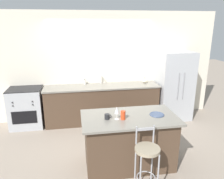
{
  "coord_description": "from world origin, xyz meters",
  "views": [
    {
      "loc": [
        -0.62,
        -4.76,
        2.4
      ],
      "look_at": [
        0.09,
        -0.57,
        1.11
      ],
      "focal_mm": 35.0,
      "sensor_mm": 36.0,
      "label": 1
    }
  ],
  "objects_px": {
    "wine_glass": "(117,110)",
    "pumpkin_decoration": "(145,81)",
    "tumbler_cup": "(123,115)",
    "soap_bottle": "(85,82)",
    "coffee_mug": "(107,117)",
    "dinner_plate": "(157,114)",
    "bar_stool_near": "(147,156)",
    "oven_range": "(26,108)",
    "refrigerator": "(174,85)"
  },
  "relations": [
    {
      "from": "bar_stool_near",
      "to": "soap_bottle",
      "type": "relative_size",
      "value": 7.39
    },
    {
      "from": "tumbler_cup",
      "to": "pumpkin_decoration",
      "type": "relative_size",
      "value": 1.0
    },
    {
      "from": "refrigerator",
      "to": "coffee_mug",
      "type": "distance_m",
      "value": 2.72
    },
    {
      "from": "refrigerator",
      "to": "tumbler_cup",
      "type": "distance_m",
      "value": 2.58
    },
    {
      "from": "wine_glass",
      "to": "pumpkin_decoration",
      "type": "distance_m",
      "value": 2.32
    },
    {
      "from": "tumbler_cup",
      "to": "soap_bottle",
      "type": "bearing_deg",
      "value": 103.27
    },
    {
      "from": "coffee_mug",
      "to": "soap_bottle",
      "type": "height_order",
      "value": "soap_bottle"
    },
    {
      "from": "coffee_mug",
      "to": "bar_stool_near",
      "type": "bearing_deg",
      "value": -51.88
    },
    {
      "from": "bar_stool_near",
      "to": "wine_glass",
      "type": "distance_m",
      "value": 0.84
    },
    {
      "from": "bar_stool_near",
      "to": "soap_bottle",
      "type": "bearing_deg",
      "value": 105.25
    },
    {
      "from": "tumbler_cup",
      "to": "soap_bottle",
      "type": "distance_m",
      "value": 2.21
    },
    {
      "from": "oven_range",
      "to": "soap_bottle",
      "type": "xyz_separation_m",
      "value": [
        1.41,
        0.2,
        0.51
      ]
    },
    {
      "from": "wine_glass",
      "to": "soap_bottle",
      "type": "distance_m",
      "value": 2.17
    },
    {
      "from": "pumpkin_decoration",
      "to": "oven_range",
      "type": "bearing_deg",
      "value": -178.29
    },
    {
      "from": "wine_glass",
      "to": "tumbler_cup",
      "type": "distance_m",
      "value": 0.13
    },
    {
      "from": "wine_glass",
      "to": "refrigerator",
      "type": "bearing_deg",
      "value": 45.21
    },
    {
      "from": "oven_range",
      "to": "soap_bottle",
      "type": "bearing_deg",
      "value": 8.09
    },
    {
      "from": "coffee_mug",
      "to": "tumbler_cup",
      "type": "distance_m",
      "value": 0.26
    },
    {
      "from": "refrigerator",
      "to": "oven_range",
      "type": "relative_size",
      "value": 1.83
    },
    {
      "from": "wine_glass",
      "to": "pumpkin_decoration",
      "type": "relative_size",
      "value": 1.55
    },
    {
      "from": "refrigerator",
      "to": "dinner_plate",
      "type": "height_order",
      "value": "refrigerator"
    },
    {
      "from": "dinner_plate",
      "to": "wine_glass",
      "type": "xyz_separation_m",
      "value": [
        -0.71,
        -0.06,
        0.15
      ]
    },
    {
      "from": "tumbler_cup",
      "to": "oven_range",
      "type": "bearing_deg",
      "value": 134.57
    },
    {
      "from": "refrigerator",
      "to": "dinner_plate",
      "type": "distance_m",
      "value": 2.15
    },
    {
      "from": "pumpkin_decoration",
      "to": "wine_glass",
      "type": "bearing_deg",
      "value": -119.12
    },
    {
      "from": "refrigerator",
      "to": "soap_bottle",
      "type": "bearing_deg",
      "value": 173.34
    },
    {
      "from": "bar_stool_near",
      "to": "dinner_plate",
      "type": "xyz_separation_m",
      "value": [
        0.37,
        0.64,
        0.35
      ]
    },
    {
      "from": "refrigerator",
      "to": "wine_glass",
      "type": "height_order",
      "value": "refrigerator"
    },
    {
      "from": "refrigerator",
      "to": "dinner_plate",
      "type": "bearing_deg",
      "value": -122.35
    },
    {
      "from": "oven_range",
      "to": "bar_stool_near",
      "type": "relative_size",
      "value": 0.96
    },
    {
      "from": "oven_range",
      "to": "wine_glass",
      "type": "distance_m",
      "value": 2.72
    },
    {
      "from": "tumbler_cup",
      "to": "coffee_mug",
      "type": "bearing_deg",
      "value": 168.64
    },
    {
      "from": "refrigerator",
      "to": "pumpkin_decoration",
      "type": "relative_size",
      "value": 12.36
    },
    {
      "from": "oven_range",
      "to": "dinner_plate",
      "type": "height_order",
      "value": "oven_range"
    },
    {
      "from": "oven_range",
      "to": "coffee_mug",
      "type": "xyz_separation_m",
      "value": [
        1.67,
        -1.9,
        0.48
      ]
    },
    {
      "from": "oven_range",
      "to": "bar_stool_near",
      "type": "xyz_separation_m",
      "value": [
        2.15,
        -2.52,
        0.09
      ]
    },
    {
      "from": "pumpkin_decoration",
      "to": "soap_bottle",
      "type": "bearing_deg",
      "value": 175.78
    },
    {
      "from": "bar_stool_near",
      "to": "coffee_mug",
      "type": "height_order",
      "value": "coffee_mug"
    },
    {
      "from": "pumpkin_decoration",
      "to": "refrigerator",
      "type": "bearing_deg",
      "value": -11.66
    },
    {
      "from": "bar_stool_near",
      "to": "dinner_plate",
      "type": "height_order",
      "value": "bar_stool_near"
    },
    {
      "from": "oven_range",
      "to": "pumpkin_decoration",
      "type": "height_order",
      "value": "pumpkin_decoration"
    },
    {
      "from": "bar_stool_near",
      "to": "dinner_plate",
      "type": "distance_m",
      "value": 0.82
    },
    {
      "from": "refrigerator",
      "to": "pumpkin_decoration",
      "type": "height_order",
      "value": "refrigerator"
    },
    {
      "from": "oven_range",
      "to": "refrigerator",
      "type": "bearing_deg",
      "value": -0.98
    },
    {
      "from": "bar_stool_near",
      "to": "refrigerator",
      "type": "bearing_deg",
      "value": 58.23
    },
    {
      "from": "coffee_mug",
      "to": "pumpkin_decoration",
      "type": "distance_m",
      "value": 2.36
    },
    {
      "from": "dinner_plate",
      "to": "wine_glass",
      "type": "distance_m",
      "value": 0.73
    },
    {
      "from": "tumbler_cup",
      "to": "pumpkin_decoration",
      "type": "xyz_separation_m",
      "value": [
        1.02,
        2.04,
        0.01
      ]
    },
    {
      "from": "coffee_mug",
      "to": "tumbler_cup",
      "type": "relative_size",
      "value": 0.81
    },
    {
      "from": "refrigerator",
      "to": "coffee_mug",
      "type": "bearing_deg",
      "value": -137.49
    }
  ]
}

